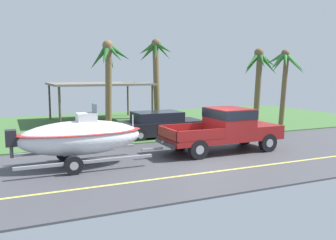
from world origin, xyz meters
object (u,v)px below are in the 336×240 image
object	(u,v)px
palm_tree_mid	(108,66)
parked_sedan_near	(160,125)
palm_tree_near_left	(155,62)
palm_tree_far_right	(259,68)
carport_awning	(98,85)
palm_tree_near_right	(286,68)
pickup_truck_towing	(228,127)
boat_on_trailer	(80,137)

from	to	relation	value
palm_tree_mid	parked_sedan_near	bearing A→B (deg)	-56.26
palm_tree_near_left	palm_tree_mid	distance (m)	6.41
palm_tree_far_right	carport_awning	bearing A→B (deg)	159.96
parked_sedan_near	carport_awning	distance (m)	7.74
palm_tree_near_left	palm_tree_near_right	distance (m)	9.20
pickup_truck_towing	palm_tree_far_right	distance (m)	11.33
boat_on_trailer	carport_awning	size ratio (longest dim) A/B	0.90
palm_tree_near_left	palm_tree_far_right	world-z (taller)	palm_tree_near_left
pickup_truck_towing	parked_sedan_near	world-z (taller)	pickup_truck_towing
carport_awning	palm_tree_near_left	world-z (taller)	palm_tree_near_left
boat_on_trailer	parked_sedan_near	xyz separation A→B (m)	(5.04, 4.41, -0.40)
pickup_truck_towing	carport_awning	xyz separation A→B (m)	(-2.94, 11.73, 1.58)
pickup_truck_towing	parked_sedan_near	xyz separation A→B (m)	(-1.39, 4.41, -0.37)
palm_tree_mid	palm_tree_far_right	distance (m)	11.10
parked_sedan_near	palm_tree_far_right	size ratio (longest dim) A/B	0.85
palm_tree_near_right	parked_sedan_near	bearing A→B (deg)	-176.87
boat_on_trailer	palm_tree_mid	bearing A→B (deg)	67.51
parked_sedan_near	palm_tree_mid	world-z (taller)	palm_tree_mid
parked_sedan_near	palm_tree_near_left	bearing A→B (deg)	69.52
palm_tree_near_left	palm_tree_near_right	world-z (taller)	palm_tree_near_left
palm_tree_near_right	palm_tree_mid	distance (m)	11.15
pickup_truck_towing	palm_tree_near_left	xyz separation A→B (m)	(1.34, 11.71, 3.20)
carport_awning	palm_tree_mid	bearing A→B (deg)	-95.74
boat_on_trailer	palm_tree_far_right	xyz separation A→B (m)	(14.14, 7.85, 2.69)
pickup_truck_towing	palm_tree_near_right	distance (m)	9.34
boat_on_trailer	carport_awning	xyz separation A→B (m)	(3.49, 11.73, 1.55)
palm_tree_near_left	parked_sedan_near	bearing A→B (deg)	-110.48
boat_on_trailer	carport_awning	world-z (taller)	carport_awning
parked_sedan_near	palm_tree_near_right	size ratio (longest dim) A/B	0.90
pickup_truck_towing	palm_tree_far_right	size ratio (longest dim) A/B	1.06
carport_awning	palm_tree_mid	xyz separation A→B (m)	(-0.44, -4.35, 1.22)
carport_awning	palm_tree_near_left	bearing A→B (deg)	-0.32
boat_on_trailer	parked_sedan_near	size ratio (longest dim) A/B	1.32
palm_tree_near_right	palm_tree_far_right	world-z (taller)	palm_tree_far_right
boat_on_trailer	palm_tree_near_left	distance (m)	14.41
pickup_truck_towing	palm_tree_far_right	world-z (taller)	palm_tree_far_right
parked_sedan_near	carport_awning	world-z (taller)	carport_awning
carport_awning	palm_tree_far_right	size ratio (longest dim) A/B	1.25
palm_tree_far_right	parked_sedan_near	bearing A→B (deg)	-159.30
parked_sedan_near	palm_tree_mid	distance (m)	4.78
palm_tree_near_left	palm_tree_mid	bearing A→B (deg)	-137.45
pickup_truck_towing	parked_sedan_near	bearing A→B (deg)	107.49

